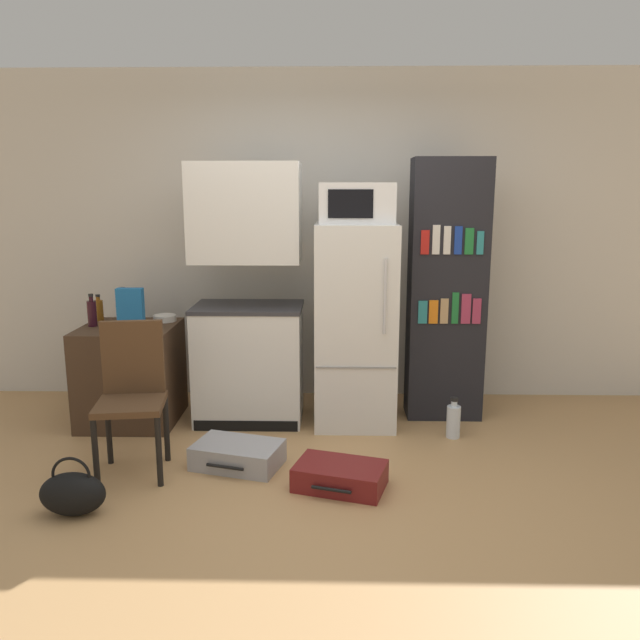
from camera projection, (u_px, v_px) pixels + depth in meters
ground_plane at (321, 502)px, 3.54m from camera, size 24.00×24.00×0.00m
wall_back at (350, 238)px, 5.22m from camera, size 6.40×0.10×2.70m
side_table at (131, 374)px, 4.73m from camera, size 0.69×0.67×0.74m
kitchen_hutch at (248, 304)px, 4.67m from camera, size 0.82×0.55×1.94m
refrigerator at (355, 325)px, 4.65m from camera, size 0.59×0.63×1.50m
microwave at (357, 203)px, 4.47m from camera, size 0.53×0.42×0.29m
bookshelf at (447, 291)px, 4.73m from camera, size 0.57×0.32×1.98m
bottle_blue_soda at (124, 307)px, 4.81m from camera, size 0.09×0.09×0.27m
bottle_amber_beer at (99, 310)px, 4.85m from camera, size 0.07×0.07×0.21m
bottle_wine_dark at (92, 313)px, 4.64m from camera, size 0.07×0.07×0.24m
bowl at (165, 318)px, 4.84m from camera, size 0.18×0.18×0.05m
cereal_box at (131, 309)px, 4.55m from camera, size 0.19×0.07×0.30m
chair at (132, 385)px, 3.87m from camera, size 0.45×0.46×0.94m
suitcase_large_flat at (340, 476)px, 3.71m from camera, size 0.59×0.46×0.14m
suitcase_small_flat at (238, 455)px, 4.00m from camera, size 0.61×0.48×0.15m
handbag at (73, 493)px, 3.38m from camera, size 0.36×0.20×0.33m
water_bottle_front at (453, 421)px, 4.45m from camera, size 0.10×0.10×0.30m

